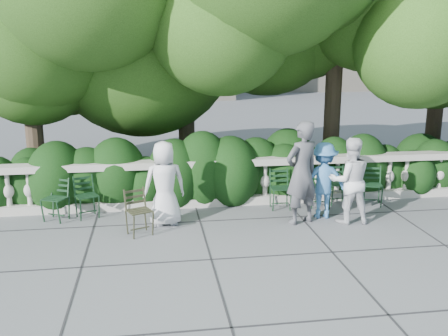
{
  "coord_description": "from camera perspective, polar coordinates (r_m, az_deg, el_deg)",
  "views": [
    {
      "loc": [
        -1.37,
        -8.28,
        3.27
      ],
      "look_at": [
        0.0,
        1.0,
        1.0
      ],
      "focal_mm": 40.0,
      "sensor_mm": 36.0,
      "label": 1
    }
  ],
  "objects": [
    {
      "name": "chair_e",
      "position": [
        10.88,
        13.03,
        -4.25
      ],
      "size": [
        0.45,
        0.49,
        0.84
      ],
      "primitive_type": null,
      "rotation": [
        0.0,
        0.0,
        0.01
      ],
      "color": "black",
      "rests_on": "ground"
    },
    {
      "name": "person_older_blue",
      "position": [
        9.91,
        11.26,
        -1.39
      ],
      "size": [
        1.04,
        0.69,
        1.5
      ],
      "primitive_type": "imported",
      "rotation": [
        0.0,
        0.0,
        3.0
      ],
      "color": "teal",
      "rests_on": "ground"
    },
    {
      "name": "tree_canopy",
      "position": [
        11.68,
        1.84,
        16.98
      ],
      "size": [
        15.04,
        6.52,
        6.78
      ],
      "color": "#3F3023",
      "rests_on": "ground"
    },
    {
      "name": "chair_d",
      "position": [
        10.59,
        10.95,
        -4.64
      ],
      "size": [
        0.55,
        0.58,
        0.84
      ],
      "primitive_type": null,
      "rotation": [
        0.0,
        0.0,
        -0.26
      ],
      "color": "black",
      "rests_on": "ground"
    },
    {
      "name": "person_businessman",
      "position": [
        9.35,
        -6.82,
        -1.78
      ],
      "size": [
        0.86,
        0.63,
        1.61
      ],
      "primitive_type": "imported",
      "rotation": [
        0.0,
        0.0,
        3.3
      ],
      "color": "silver",
      "rests_on": "ground"
    },
    {
      "name": "person_woman_grey",
      "position": [
        9.46,
        8.87,
        -0.54
      ],
      "size": [
        0.85,
        0.72,
        1.97
      ],
      "primitive_type": "imported",
      "rotation": [
        0.0,
        0.0,
        3.55
      ],
      "color": "#46464B",
      "rests_on": "ground"
    },
    {
      "name": "balustrade",
      "position": [
        10.55,
        -0.63,
        -1.7
      ],
      "size": [
        12.0,
        0.44,
        1.0
      ],
      "color": "#9E998E",
      "rests_on": "ground"
    },
    {
      "name": "chair_weathered",
      "position": [
        9.03,
        -9.2,
        -7.8
      ],
      "size": [
        0.6,
        0.62,
        0.84
      ],
      "primitive_type": null,
      "rotation": [
        0.0,
        0.0,
        0.41
      ],
      "color": "black",
      "rests_on": "ground"
    },
    {
      "name": "shrub_hedge",
      "position": [
        11.83,
        -1.41,
        -2.46
      ],
      "size": [
        15.0,
        2.6,
        1.7
      ],
      "primitive_type": null,
      "color": "black",
      "rests_on": "ground"
    },
    {
      "name": "chair_a",
      "position": [
        10.16,
        -19.04,
        -5.95
      ],
      "size": [
        0.6,
        0.62,
        0.84
      ],
      "primitive_type": null,
      "rotation": [
        0.0,
        0.0,
        -0.45
      ],
      "color": "black",
      "rests_on": "ground"
    },
    {
      "name": "chair_c",
      "position": [
        10.36,
        6.58,
        -4.88
      ],
      "size": [
        0.46,
        0.5,
        0.84
      ],
      "primitive_type": null,
      "rotation": [
        0.0,
        0.0,
        -0.04
      ],
      "color": "black",
      "rests_on": "ground"
    },
    {
      "name": "chair_f",
      "position": [
        10.98,
        16.54,
        -4.31
      ],
      "size": [
        0.55,
        0.58,
        0.84
      ],
      "primitive_type": null,
      "rotation": [
        0.0,
        0.0,
        -0.27
      ],
      "color": "black",
      "rests_on": "ground"
    },
    {
      "name": "chair_b",
      "position": [
        10.14,
        -15.04,
        -5.71
      ],
      "size": [
        0.59,
        0.61,
        0.84
      ],
      "primitive_type": null,
      "rotation": [
        0.0,
        0.0,
        0.39
      ],
      "color": "black",
      "rests_on": "ground"
    },
    {
      "name": "ground",
      "position": [
        9.01,
        0.93,
        -7.68
      ],
      "size": [
        90.0,
        90.0,
        0.0
      ],
      "primitive_type": "plane",
      "color": "#52545A",
      "rests_on": "ground"
    },
    {
      "name": "person_casual_man",
      "position": [
        9.71,
        14.17,
        -1.41
      ],
      "size": [
        0.85,
        0.69,
        1.65
      ],
      "primitive_type": "imported",
      "rotation": [
        0.0,
        0.0,
        3.06
      ],
      "color": "silver",
      "rests_on": "ground"
    }
  ]
}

